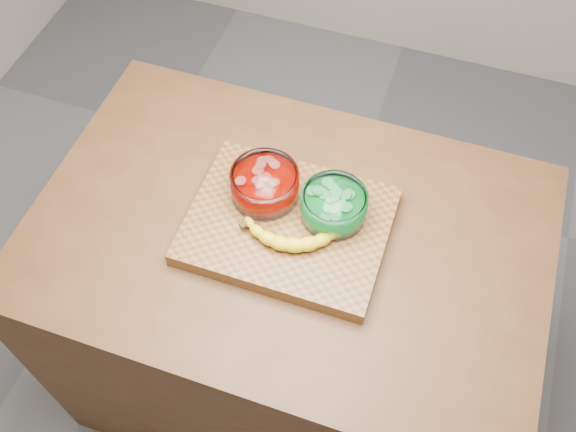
% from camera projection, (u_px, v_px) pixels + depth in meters
% --- Properties ---
extents(ground, '(3.50, 3.50, 0.00)m').
position_uv_depth(ground, '(288.00, 370.00, 2.23)').
color(ground, '#5E5D62').
rests_on(ground, ground).
extents(counter, '(1.20, 0.80, 0.90)m').
position_uv_depth(counter, '(288.00, 314.00, 1.86)').
color(counter, '#4F2E17').
rests_on(counter, ground).
extents(cutting_board, '(0.45, 0.35, 0.04)m').
position_uv_depth(cutting_board, '(288.00, 226.00, 1.47)').
color(cutting_board, brown).
rests_on(cutting_board, counter).
extents(bowl_red, '(0.16, 0.16, 0.07)m').
position_uv_depth(bowl_red, '(265.00, 184.00, 1.46)').
color(bowl_red, white).
rests_on(bowl_red, cutting_board).
extents(bowl_green, '(0.15, 0.15, 0.07)m').
position_uv_depth(bowl_green, '(334.00, 206.00, 1.43)').
color(bowl_green, white).
rests_on(bowl_green, cutting_board).
extents(banana, '(0.25, 0.15, 0.04)m').
position_uv_depth(banana, '(293.00, 229.00, 1.42)').
color(banana, gold).
rests_on(banana, cutting_board).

